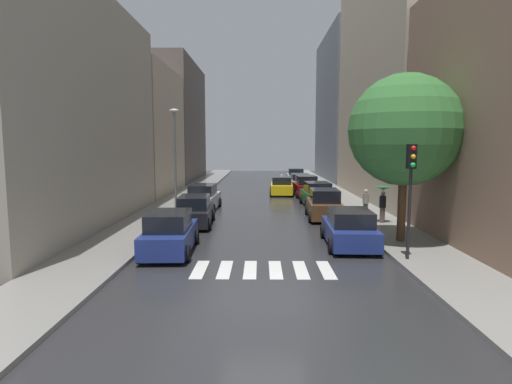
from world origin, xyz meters
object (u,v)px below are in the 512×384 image
taxi_midroad (282,186)px  street_tree_right (405,130)px  parked_car_right_nearest (349,229)px  parked_car_right_sixth (296,176)px  parked_car_left_second (195,211)px  parked_car_left_third (203,198)px  parked_car_right_second (324,205)px  parked_car_right_fourth (306,187)px  lamp_post_left (175,152)px  pedestrian_foreground (366,202)px  pedestrian_near_tree (383,197)px  parked_car_right_third (317,195)px  parked_car_right_fifth (300,182)px  traffic_light_right_corner (411,176)px  parked_car_left_nearest (170,234)px

taxi_midroad → street_tree_right: 19.59m
parked_car_right_nearest → parked_car_right_sixth: 30.08m
parked_car_left_second → street_tree_right: (9.92, -4.30, 4.28)m
parked_car_left_third → parked_car_right_second: 8.38m
parked_car_right_fourth → parked_car_right_sixth: size_ratio=1.05×
parked_car_right_second → parked_car_right_sixth: size_ratio=1.01×
lamp_post_left → parked_car_right_fourth: bearing=44.7°
lamp_post_left → parked_car_left_third: bearing=42.7°
pedestrian_foreground → pedestrian_near_tree: (0.42, -2.05, 0.57)m
parked_car_right_second → parked_car_right_third: size_ratio=1.00×
pedestrian_foreground → street_tree_right: bearing=37.0°
parked_car_left_third → street_tree_right: street_tree_right is taller
parked_car_right_nearest → parked_car_right_second: bearing=2.9°
parked_car_left_second → parked_car_right_fifth: size_ratio=1.05×
traffic_light_right_corner → parked_car_right_fourth: bearing=94.6°
taxi_midroad → parked_car_left_third: bearing=149.3°
pedestrian_foreground → parked_car_left_nearest: bearing=-13.7°
parked_car_left_nearest → pedestrian_foreground: 12.92m
parked_car_right_sixth → pedestrian_near_tree: 25.42m
parked_car_right_third → parked_car_right_fifth: (-0.16, 11.67, -0.08)m
parked_car_right_second → traffic_light_right_corner: 9.90m
parked_car_right_third → taxi_midroad: taxi_midroad is taller
taxi_midroad → parked_car_left_second: bearing=161.1°
parked_car_right_third → parked_car_right_sixth: (-0.04, 18.06, -0.02)m
lamp_post_left → pedestrian_near_tree: bearing=-17.4°
traffic_light_right_corner → parked_car_right_sixth: bearing=92.6°
parked_car_left_second → taxi_midroad: taxi_midroad is taller
traffic_light_right_corner → parked_car_right_second: bearing=100.4°
parked_car_right_sixth → parked_car_right_fourth: bearing=-179.1°
parked_car_left_third → taxi_midroad: (5.76, 8.91, -0.06)m
parked_car_left_nearest → pedestrian_near_tree: (10.45, 6.09, 0.77)m
parked_car_right_fourth → pedestrian_near_tree: 13.41m
parked_car_right_fifth → taxi_midroad: taxi_midroad is taller
parked_car_left_nearest → lamp_post_left: (-1.74, 9.90, 3.14)m
pedestrian_foreground → parked_car_right_nearest: bearing=18.0°
parked_car_right_third → pedestrian_foreground: bearing=-159.4°
parked_car_left_second → traffic_light_right_corner: size_ratio=1.06×
pedestrian_near_tree → parked_car_left_nearest: bearing=-31.9°
parked_car_left_nearest → parked_car_left_second: 5.97m
parked_car_right_second → lamp_post_left: (-9.27, 1.87, 3.11)m
parked_car_right_sixth → traffic_light_right_corner: bearing=-175.8°
parked_car_left_nearest → pedestrian_foreground: (10.04, 8.14, 0.20)m
parked_car_right_fifth → parked_car_right_sixth: (0.12, 6.40, 0.06)m
parked_car_left_third → parked_car_right_nearest: 12.74m
parked_car_left_second → parked_car_right_nearest: size_ratio=1.02×
pedestrian_near_tree → lamp_post_left: lamp_post_left is taller
parked_car_left_nearest → parked_car_right_second: size_ratio=1.05×
parked_car_right_fourth → pedestrian_foreground: bearing=-170.1°
parked_car_right_fourth → parked_car_right_fifth: (0.02, 5.78, -0.10)m
parked_car_right_nearest → pedestrian_near_tree: 5.64m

